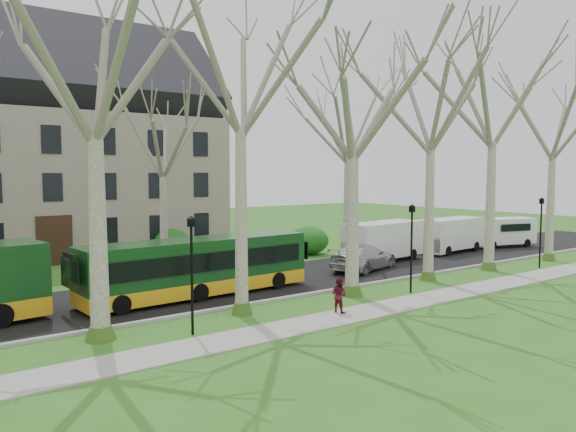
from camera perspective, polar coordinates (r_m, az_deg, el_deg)
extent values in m
plane|color=#35641C|center=(25.38, 1.58, -9.13)|extent=(120.00, 120.00, 0.00)
cube|color=gray|center=(23.52, 5.42, -10.18)|extent=(70.00, 2.00, 0.06)
cube|color=black|center=(29.78, -5.05, -7.03)|extent=(80.00, 8.00, 0.06)
cube|color=#A5A39E|center=(26.52, -0.46, -8.37)|extent=(80.00, 0.25, 0.14)
cube|color=gray|center=(44.33, -24.68, 2.85)|extent=(26.00, 12.00, 10.00)
cylinder|color=black|center=(20.94, -9.73, -6.53)|extent=(0.10, 0.10, 4.00)
cube|color=black|center=(20.64, -9.81, -0.66)|extent=(0.22, 0.22, 0.30)
cylinder|color=black|center=(28.39, 12.42, -3.65)|extent=(0.10, 0.10, 4.00)
cube|color=black|center=(28.17, 12.50, 0.68)|extent=(0.22, 0.22, 0.30)
cylinder|color=black|center=(38.23, 24.27, -1.85)|extent=(0.10, 0.10, 4.00)
cube|color=black|center=(38.06, 24.38, 1.36)|extent=(0.22, 0.22, 0.30)
ellipsoid|color=#194C15|center=(32.17, -26.91, -4.89)|extent=(2.60, 2.60, 2.00)
ellipsoid|color=#194C15|center=(37.14, -5.09, -3.20)|extent=(2.60, 2.60, 2.00)
ellipsoid|color=#194C15|center=(40.58, 2.14, -2.52)|extent=(2.60, 2.60, 2.00)
ellipsoid|color=#194C15|center=(41.45, -11.82, -2.47)|extent=(2.60, 2.60, 2.00)
imported|color=#B9BABE|center=(34.23, 7.68, -4.16)|extent=(5.75, 3.61, 1.55)
imported|color=#54131D|center=(23.99, 5.20, -7.98)|extent=(0.72, 0.83, 1.49)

